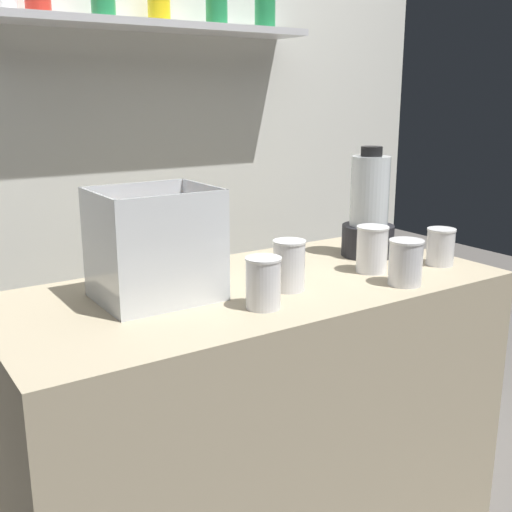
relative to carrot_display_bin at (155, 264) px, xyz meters
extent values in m
cube|color=tan|center=(0.28, -0.04, -0.54)|extent=(1.40, 0.64, 0.90)
cube|color=silver|center=(0.28, 0.73, 0.26)|extent=(2.60, 0.04, 2.50)
cube|color=silver|center=(0.33, 0.61, 0.64)|extent=(1.08, 0.20, 0.02)
cylinder|color=#268C4C|center=(0.13, 0.60, 0.70)|extent=(0.08, 0.08, 0.11)
cylinder|color=yellow|center=(0.33, 0.63, 0.70)|extent=(0.08, 0.08, 0.11)
cylinder|color=#268C4C|center=(0.54, 0.60, 0.70)|extent=(0.08, 0.08, 0.11)
cylinder|color=#268C4C|center=(0.74, 0.60, 0.70)|extent=(0.08, 0.08, 0.11)
cube|color=white|center=(0.00, 0.00, -0.09)|extent=(0.29, 0.24, 0.01)
cube|color=white|center=(0.00, -0.12, 0.05)|extent=(0.29, 0.01, 0.28)
cube|color=white|center=(0.00, 0.12, 0.05)|extent=(0.29, 0.01, 0.28)
cube|color=white|center=(-0.14, 0.00, 0.05)|extent=(0.01, 0.24, 0.28)
cube|color=white|center=(0.15, 0.00, 0.05)|extent=(0.01, 0.24, 0.28)
cone|color=orange|center=(-0.02, 0.01, -0.07)|extent=(0.17, 0.07, 0.03)
cone|color=orange|center=(-0.04, -0.01, -0.07)|extent=(0.16, 0.13, 0.03)
cone|color=orange|center=(0.03, -0.02, -0.07)|extent=(0.12, 0.17, 0.03)
cone|color=orange|center=(0.02, 0.01, -0.07)|extent=(0.04, 0.17, 0.02)
cone|color=orange|center=(-0.02, -0.03, -0.04)|extent=(0.10, 0.14, 0.03)
cone|color=orange|center=(0.02, 0.01, -0.03)|extent=(0.18, 0.13, 0.04)
cone|color=orange|center=(0.02, -0.02, -0.05)|extent=(0.07, 0.15, 0.02)
cone|color=orange|center=(-0.03, 0.00, -0.03)|extent=(0.18, 0.05, 0.03)
cylinder|color=black|center=(0.75, 0.03, -0.04)|extent=(0.17, 0.17, 0.10)
cylinder|color=silver|center=(0.75, 0.03, 0.12)|extent=(0.12, 0.12, 0.22)
cylinder|color=orange|center=(0.75, 0.03, 0.03)|extent=(0.11, 0.11, 0.04)
cylinder|color=black|center=(0.75, 0.03, 0.24)|extent=(0.07, 0.07, 0.03)
cylinder|color=white|center=(0.19, -0.21, -0.03)|extent=(0.09, 0.09, 0.12)
cylinder|color=maroon|center=(0.19, -0.21, -0.05)|extent=(0.08, 0.08, 0.07)
cylinder|color=white|center=(0.19, -0.21, 0.03)|extent=(0.09, 0.09, 0.01)
cylinder|color=white|center=(0.32, -0.13, -0.03)|extent=(0.08, 0.08, 0.13)
cylinder|color=maroon|center=(0.32, -0.13, -0.04)|extent=(0.08, 0.08, 0.10)
cylinder|color=white|center=(0.32, -0.13, 0.04)|extent=(0.09, 0.09, 0.01)
cylinder|color=white|center=(0.62, -0.27, -0.03)|extent=(0.09, 0.09, 0.12)
cylinder|color=orange|center=(0.62, -0.27, -0.05)|extent=(0.08, 0.08, 0.09)
cylinder|color=white|center=(0.62, -0.27, 0.03)|extent=(0.09, 0.09, 0.01)
cylinder|color=white|center=(0.63, -0.12, -0.02)|extent=(0.09, 0.09, 0.13)
cylinder|color=orange|center=(0.63, -0.12, -0.05)|extent=(0.08, 0.08, 0.07)
cylinder|color=white|center=(0.63, -0.12, 0.04)|extent=(0.09, 0.09, 0.01)
cylinder|color=white|center=(0.86, -0.18, -0.04)|extent=(0.08, 0.08, 0.11)
cylinder|color=maroon|center=(0.86, -0.18, -0.06)|extent=(0.08, 0.08, 0.06)
cylinder|color=white|center=(0.86, -0.18, 0.02)|extent=(0.09, 0.09, 0.01)
camera|label=1|loc=(-0.63, -1.41, 0.42)|focal=43.89mm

